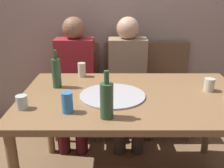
{
  "coord_description": "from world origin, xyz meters",
  "views": [
    {
      "loc": [
        -0.15,
        -1.6,
        1.4
      ],
      "look_at": [
        -0.14,
        0.07,
        0.79
      ],
      "focal_mm": 41.45,
      "sensor_mm": 36.0,
      "label": 1
    }
  ],
  "objects_px": {
    "dining_table": "(133,105)",
    "chair_left": "(77,82)",
    "wine_bottle": "(106,100)",
    "beer_bottle": "(56,73)",
    "chair_right": "(167,82)",
    "wine_glass": "(209,85)",
    "guest_in_sweater": "(74,75)",
    "pizza_tray": "(112,95)",
    "guest_in_beanie": "(127,75)",
    "tumbler_far": "(21,102)",
    "soda_can": "(67,102)",
    "tumbler_near": "(81,70)",
    "chair_middle": "(126,82)"
  },
  "relations": [
    {
      "from": "chair_left",
      "to": "guest_in_sweater",
      "type": "bearing_deg",
      "value": 90.0
    },
    {
      "from": "tumbler_near",
      "to": "guest_in_sweater",
      "type": "relative_size",
      "value": 0.1
    },
    {
      "from": "tumbler_far",
      "to": "soda_can",
      "type": "bearing_deg",
      "value": -9.63
    },
    {
      "from": "dining_table",
      "to": "tumbler_near",
      "type": "height_order",
      "value": "tumbler_near"
    },
    {
      "from": "beer_bottle",
      "to": "chair_right",
      "type": "bearing_deg",
      "value": 36.97
    },
    {
      "from": "tumbler_far",
      "to": "dining_table",
      "type": "bearing_deg",
      "value": 17.72
    },
    {
      "from": "dining_table",
      "to": "wine_bottle",
      "type": "distance_m",
      "value": 0.41
    },
    {
      "from": "tumbler_near",
      "to": "wine_glass",
      "type": "distance_m",
      "value": 0.97
    },
    {
      "from": "guest_in_beanie",
      "to": "dining_table",
      "type": "bearing_deg",
      "value": 89.66
    },
    {
      "from": "beer_bottle",
      "to": "wine_glass",
      "type": "bearing_deg",
      "value": -3.9
    },
    {
      "from": "chair_middle",
      "to": "chair_left",
      "type": "bearing_deg",
      "value": 0.0
    },
    {
      "from": "beer_bottle",
      "to": "dining_table",
      "type": "bearing_deg",
      "value": -14.81
    },
    {
      "from": "dining_table",
      "to": "chair_left",
      "type": "bearing_deg",
      "value": 120.01
    },
    {
      "from": "soda_can",
      "to": "guest_in_beanie",
      "type": "xyz_separation_m",
      "value": [
        0.41,
        0.98,
        -0.16
      ]
    },
    {
      "from": "dining_table",
      "to": "tumbler_far",
      "type": "distance_m",
      "value": 0.72
    },
    {
      "from": "wine_glass",
      "to": "dining_table",
      "type": "bearing_deg",
      "value": -172.37
    },
    {
      "from": "tumbler_far",
      "to": "guest_in_beanie",
      "type": "bearing_deg",
      "value": 53.85
    },
    {
      "from": "pizza_tray",
      "to": "chair_middle",
      "type": "xyz_separation_m",
      "value": [
        0.15,
        0.9,
        -0.23
      ]
    },
    {
      "from": "dining_table",
      "to": "guest_in_sweater",
      "type": "distance_m",
      "value": 0.87
    },
    {
      "from": "pizza_tray",
      "to": "chair_right",
      "type": "height_order",
      "value": "chair_right"
    },
    {
      "from": "wine_glass",
      "to": "beer_bottle",
      "type": "bearing_deg",
      "value": 176.1
    },
    {
      "from": "tumbler_far",
      "to": "chair_right",
      "type": "distance_m",
      "value": 1.57
    },
    {
      "from": "guest_in_beanie",
      "to": "chair_left",
      "type": "bearing_deg",
      "value": -16.68
    },
    {
      "from": "wine_bottle",
      "to": "tumbler_near",
      "type": "bearing_deg",
      "value": 106.73
    },
    {
      "from": "tumbler_near",
      "to": "chair_right",
      "type": "height_order",
      "value": "chair_right"
    },
    {
      "from": "chair_right",
      "to": "chair_left",
      "type": "bearing_deg",
      "value": 0.0
    },
    {
      "from": "dining_table",
      "to": "tumbler_far",
      "type": "relative_size",
      "value": 18.23
    },
    {
      "from": "tumbler_near",
      "to": "chair_left",
      "type": "distance_m",
      "value": 0.57
    },
    {
      "from": "tumbler_far",
      "to": "guest_in_beanie",
      "type": "xyz_separation_m",
      "value": [
        0.68,
        0.93,
        -0.14
      ]
    },
    {
      "from": "dining_table",
      "to": "chair_left",
      "type": "distance_m",
      "value": 1.01
    },
    {
      "from": "pizza_tray",
      "to": "wine_glass",
      "type": "height_order",
      "value": "wine_glass"
    },
    {
      "from": "wine_bottle",
      "to": "beer_bottle",
      "type": "relative_size",
      "value": 0.99
    },
    {
      "from": "wine_glass",
      "to": "guest_in_beanie",
      "type": "distance_m",
      "value": 0.84
    },
    {
      "from": "guest_in_beanie",
      "to": "wine_bottle",
      "type": "bearing_deg",
      "value": 80.23
    },
    {
      "from": "dining_table",
      "to": "chair_middle",
      "type": "height_order",
      "value": "chair_middle"
    },
    {
      "from": "dining_table",
      "to": "chair_right",
      "type": "bearing_deg",
      "value": 64.13
    },
    {
      "from": "dining_table",
      "to": "wine_glass",
      "type": "relative_size",
      "value": 16.96
    },
    {
      "from": "dining_table",
      "to": "chair_left",
      "type": "relative_size",
      "value": 1.68
    },
    {
      "from": "chair_right",
      "to": "wine_bottle",
      "type": "bearing_deg",
      "value": 63.5
    },
    {
      "from": "wine_glass",
      "to": "guest_in_beanie",
      "type": "relative_size",
      "value": 0.08
    },
    {
      "from": "tumbler_near",
      "to": "tumbler_far",
      "type": "distance_m",
      "value": 0.67
    },
    {
      "from": "chair_left",
      "to": "beer_bottle",
      "type": "bearing_deg",
      "value": 86.8
    },
    {
      "from": "chair_right",
      "to": "guest_in_sweater",
      "type": "relative_size",
      "value": 0.77
    },
    {
      "from": "pizza_tray",
      "to": "chair_left",
      "type": "height_order",
      "value": "chair_left"
    },
    {
      "from": "pizza_tray",
      "to": "chair_left",
      "type": "distance_m",
      "value": 0.99
    },
    {
      "from": "soda_can",
      "to": "guest_in_sweater",
      "type": "bearing_deg",
      "value": 95.82
    },
    {
      "from": "pizza_tray",
      "to": "tumbler_near",
      "type": "relative_size",
      "value": 3.82
    },
    {
      "from": "dining_table",
      "to": "beer_bottle",
      "type": "bearing_deg",
      "value": 165.19
    },
    {
      "from": "dining_table",
      "to": "chair_right",
      "type": "relative_size",
      "value": 1.68
    },
    {
      "from": "tumbler_near",
      "to": "guest_in_sweater",
      "type": "height_order",
      "value": "guest_in_sweater"
    }
  ]
}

